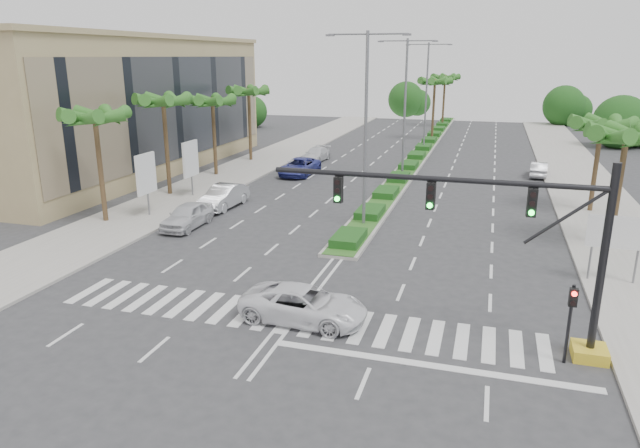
# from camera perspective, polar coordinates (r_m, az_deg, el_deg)

# --- Properties ---
(ground) EXTENTS (160.00, 160.00, 0.00)m
(ground) POSITION_cam_1_polar(r_m,az_deg,el_deg) (24.27, -2.93, -9.36)
(ground) COLOR #333335
(ground) RESTS_ON ground
(footpath_right) EXTENTS (6.00, 120.00, 0.15)m
(footpath_right) POSITION_cam_1_polar(r_m,az_deg,el_deg) (42.59, 26.63, 0.42)
(footpath_right) COLOR gray
(footpath_right) RESTS_ON ground
(footpath_left) EXTENTS (6.00, 120.00, 0.15)m
(footpath_left) POSITION_cam_1_polar(r_m,az_deg,el_deg) (47.61, -12.17, 3.36)
(footpath_left) COLOR gray
(footpath_left) RESTS_ON ground
(median) EXTENTS (2.20, 75.00, 0.20)m
(median) POSITION_cam_1_polar(r_m,az_deg,el_deg) (66.79, 10.20, 7.19)
(median) COLOR gray
(median) RESTS_ON ground
(median_grass) EXTENTS (1.80, 75.00, 0.04)m
(median_grass) POSITION_cam_1_polar(r_m,az_deg,el_deg) (66.77, 10.20, 7.29)
(median_grass) COLOR #376322
(median_grass) RESTS_ON median
(building) EXTENTS (12.00, 36.00, 12.00)m
(building) POSITION_cam_1_polar(r_m,az_deg,el_deg) (57.50, -19.28, 11.01)
(building) COLOR tan
(building) RESTS_ON ground
(signal_gantry) EXTENTS (12.60, 1.20, 7.20)m
(signal_gantry) POSITION_cam_1_polar(r_m,az_deg,el_deg) (21.81, 20.59, -3.65)
(signal_gantry) COLOR gold
(signal_gantry) RESTS_ON ground
(pedestrian_signal) EXTENTS (0.28, 0.36, 3.00)m
(pedestrian_signal) POSITION_cam_1_polar(r_m,az_deg,el_deg) (21.84, 23.81, -7.99)
(pedestrian_signal) COLOR black
(pedestrian_signal) RESTS_ON ground
(direction_sign) EXTENTS (2.70, 0.11, 3.40)m
(direction_sign) POSITION_cam_1_polar(r_m,az_deg,el_deg) (30.27, 27.56, -1.00)
(direction_sign) COLOR slate
(direction_sign) RESTS_ON ground
(billboard_near) EXTENTS (0.18, 2.10, 4.35)m
(billboard_near) POSITION_cam_1_polar(r_m,az_deg,el_deg) (39.98, -17.01, 4.78)
(billboard_near) COLOR slate
(billboard_near) RESTS_ON ground
(billboard_far) EXTENTS (0.18, 2.10, 4.35)m
(billboard_far) POSITION_cam_1_polar(r_m,az_deg,el_deg) (45.00, -12.82, 6.32)
(billboard_far) COLOR slate
(billboard_far) RESTS_ON ground
(palm_left_near) EXTENTS (4.57, 4.68, 7.55)m
(palm_left_near) POSITION_cam_1_polar(r_m,az_deg,el_deg) (39.01, -21.58, 9.63)
(palm_left_near) COLOR brown
(palm_left_near) RESTS_ON ground
(palm_left_mid) EXTENTS (4.57, 4.68, 7.95)m
(palm_left_mid) POSITION_cam_1_polar(r_m,az_deg,el_deg) (45.51, -15.40, 11.49)
(palm_left_mid) COLOR brown
(palm_left_mid) RESTS_ON ground
(palm_left_far) EXTENTS (4.57, 4.68, 7.35)m
(palm_left_far) POSITION_cam_1_polar(r_m,az_deg,el_deg) (52.50, -10.69, 11.74)
(palm_left_far) COLOR brown
(palm_left_far) RESTS_ON ground
(palm_left_end) EXTENTS (4.57, 4.68, 7.75)m
(palm_left_end) POSITION_cam_1_polar(r_m,az_deg,el_deg) (59.68, -7.14, 12.80)
(palm_left_end) COLOR brown
(palm_left_end) RESTS_ON ground
(palm_right_near) EXTENTS (4.57, 4.68, 7.05)m
(palm_right_near) POSITION_cam_1_polar(r_m,az_deg,el_deg) (35.52, 28.29, 7.47)
(palm_right_near) COLOR brown
(palm_right_near) RESTS_ON ground
(palm_right_far) EXTENTS (4.57, 4.68, 6.75)m
(palm_right_far) POSITION_cam_1_polar(r_m,az_deg,el_deg) (43.37, 26.30, 8.63)
(palm_right_far) COLOR brown
(palm_right_far) RESTS_ON ground
(palm_median_a) EXTENTS (4.57, 4.68, 8.05)m
(palm_median_a) POSITION_cam_1_polar(r_m,az_deg,el_deg) (75.98, 11.41, 13.59)
(palm_median_a) COLOR brown
(palm_median_a) RESTS_ON ground
(palm_median_b) EXTENTS (4.57, 4.68, 8.05)m
(palm_median_b) POSITION_cam_1_polar(r_m,az_deg,el_deg) (90.91, 12.39, 13.95)
(palm_median_b) COLOR brown
(palm_median_b) RESTS_ON ground
(streetlight_near) EXTENTS (5.10, 0.25, 12.00)m
(streetlight_near) POSITION_cam_1_polar(r_m,az_deg,el_deg) (35.54, 4.61, 10.34)
(streetlight_near) COLOR slate
(streetlight_near) RESTS_ON ground
(streetlight_mid) EXTENTS (5.10, 0.25, 12.00)m
(streetlight_mid) POSITION_cam_1_polar(r_m,az_deg,el_deg) (51.23, 8.51, 12.08)
(streetlight_mid) COLOR slate
(streetlight_mid) RESTS_ON ground
(streetlight_far) EXTENTS (5.10, 0.25, 12.00)m
(streetlight_far) POSITION_cam_1_polar(r_m,az_deg,el_deg) (67.06, 10.60, 12.98)
(streetlight_far) COLOR slate
(streetlight_far) RESTS_ON ground
(car_parked_a) EXTENTS (1.89, 4.62, 1.57)m
(car_parked_a) POSITION_cam_1_polar(r_m,az_deg,el_deg) (37.29, -13.14, 0.81)
(car_parked_a) COLOR silver
(car_parked_a) RESTS_ON ground
(car_parked_b) EXTENTS (2.00, 5.09, 1.65)m
(car_parked_b) POSITION_cam_1_polar(r_m,az_deg,el_deg) (41.72, -9.60, 2.73)
(car_parked_b) COLOR silver
(car_parked_b) RESTS_ON ground
(car_parked_c) EXTENTS (2.84, 5.70, 1.55)m
(car_parked_c) POSITION_cam_1_polar(r_m,az_deg,el_deg) (52.66, -2.06, 5.74)
(car_parked_c) COLOR navy
(car_parked_c) RESTS_ON ground
(car_parked_d) EXTENTS (2.27, 4.93, 1.40)m
(car_parked_d) POSITION_cam_1_polar(r_m,az_deg,el_deg) (59.87, -0.41, 6.97)
(car_parked_d) COLOR silver
(car_parked_d) RESTS_ON ground
(car_crossing) EXTENTS (5.39, 2.72, 1.46)m
(car_crossing) POSITION_cam_1_polar(r_m,az_deg,el_deg) (23.71, -1.62, -8.04)
(car_crossing) COLOR white
(car_crossing) RESTS_ON ground
(car_right) EXTENTS (1.74, 4.23, 1.36)m
(car_right) POSITION_cam_1_polar(r_m,az_deg,el_deg) (55.61, 21.02, 5.13)
(car_right) COLOR #B0AFB4
(car_right) RESTS_ON ground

